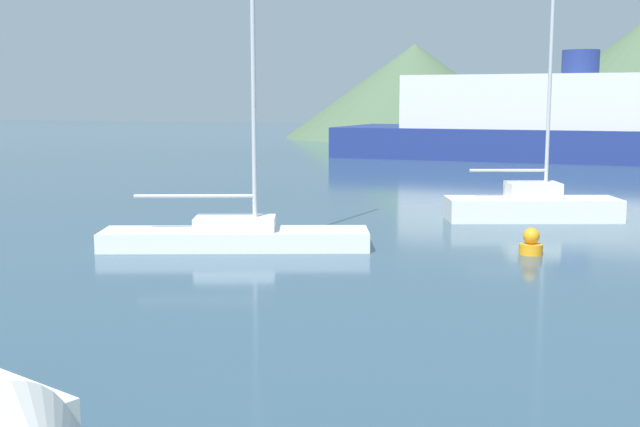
{
  "coord_description": "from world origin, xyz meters",
  "views": [
    {
      "loc": [
        6.91,
        -3.56,
        3.9
      ],
      "look_at": [
        -0.32,
        14.0,
        1.2
      ],
      "focal_mm": 45.0,
      "sensor_mm": 36.0,
      "label": 1
    }
  ],
  "objects_px": {
    "sailboat_middle": "(532,205)",
    "buoy_marker": "(531,243)",
    "ferry_distant": "(578,122)",
    "sailboat_inner": "(235,232)"
  },
  "relations": [
    {
      "from": "sailboat_middle",
      "to": "buoy_marker",
      "type": "distance_m",
      "value": 6.07
    },
    {
      "from": "sailboat_inner",
      "to": "buoy_marker",
      "type": "distance_m",
      "value": 7.65
    },
    {
      "from": "sailboat_inner",
      "to": "sailboat_middle",
      "type": "xyz_separation_m",
      "value": [
        6.57,
        8.13,
        0.07
      ]
    },
    {
      "from": "sailboat_inner",
      "to": "buoy_marker",
      "type": "height_order",
      "value": "sailboat_inner"
    },
    {
      "from": "sailboat_inner",
      "to": "sailboat_middle",
      "type": "bearing_deg",
      "value": 27.97
    },
    {
      "from": "sailboat_inner",
      "to": "ferry_distant",
      "type": "height_order",
      "value": "sailboat_inner"
    },
    {
      "from": "buoy_marker",
      "to": "ferry_distant",
      "type": "bearing_deg",
      "value": 92.97
    },
    {
      "from": "ferry_distant",
      "to": "buoy_marker",
      "type": "bearing_deg",
      "value": -87.74
    },
    {
      "from": "sailboat_middle",
      "to": "buoy_marker",
      "type": "bearing_deg",
      "value": -105.39
    },
    {
      "from": "ferry_distant",
      "to": "buoy_marker",
      "type": "relative_size",
      "value": 45.96
    }
  ]
}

